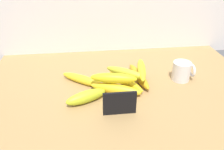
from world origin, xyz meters
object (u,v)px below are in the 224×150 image
at_px(coffee_mug, 182,71).
at_px(banana_5, 142,69).
at_px(chalkboard_sign, 120,104).
at_px(banana_6, 125,73).
at_px(banana_4, 125,81).
at_px(banana_2, 83,80).
at_px(banana_7, 114,78).
at_px(banana_1, 116,89).
at_px(banana_3, 86,97).
at_px(banana_0, 139,76).

distance_m(coffee_mug, banana_5, 0.17).
distance_m(chalkboard_sign, banana_6, 0.20).
distance_m(chalkboard_sign, banana_4, 0.19).
distance_m(banana_2, banana_5, 0.24).
xyz_separation_m(chalkboard_sign, banana_7, (-0.00, 0.13, 0.02)).
xyz_separation_m(banana_1, banana_3, (-0.11, -0.04, 0.00)).
bearing_deg(banana_2, chalkboard_sign, -60.54).
distance_m(banana_5, banana_7, 0.14).
distance_m(banana_1, banana_5, 0.15).
bearing_deg(banana_6, banana_3, -145.71).
xyz_separation_m(chalkboard_sign, banana_4, (0.05, 0.18, -0.02)).
distance_m(banana_4, banana_5, 0.08).
relative_size(banana_1, banana_5, 1.07).
xyz_separation_m(banana_5, banana_6, (-0.07, -0.01, -0.00)).
bearing_deg(chalkboard_sign, banana_7, 91.14).
height_order(chalkboard_sign, banana_7, chalkboard_sign).
bearing_deg(banana_7, banana_3, -152.41).
xyz_separation_m(banana_4, banana_7, (-0.05, -0.04, 0.04)).
bearing_deg(coffee_mug, banana_5, 176.60).
distance_m(coffee_mug, banana_4, 0.24).
distance_m(banana_1, banana_7, 0.04).
relative_size(banana_4, banana_7, 1.13).
bearing_deg(banana_0, coffee_mug, -5.64).
distance_m(coffee_mug, banana_2, 0.41).
bearing_deg(banana_7, banana_4, 39.92).
bearing_deg(banana_2, banana_6, -7.14).
height_order(banana_1, banana_6, banana_6).
height_order(banana_4, banana_6, banana_6).
bearing_deg(banana_4, chalkboard_sign, -105.73).
bearing_deg(banana_6, banana_2, 172.86).
xyz_separation_m(banana_3, banana_4, (0.16, 0.10, -0.01)).
xyz_separation_m(banana_2, banana_6, (0.17, -0.02, 0.03)).
relative_size(coffee_mug, banana_4, 0.45).
distance_m(banana_6, banana_7, 0.08).
distance_m(chalkboard_sign, banana_7, 0.14).
bearing_deg(banana_3, chalkboard_sign, -36.57).
height_order(coffee_mug, banana_0, coffee_mug).
relative_size(chalkboard_sign, banana_1, 0.56).
bearing_deg(banana_4, banana_1, -129.42).
relative_size(banana_1, banana_2, 0.98).
xyz_separation_m(banana_1, banana_2, (-0.12, 0.09, -0.00)).
distance_m(chalkboard_sign, banana_2, 0.24).
distance_m(coffee_mug, banana_7, 0.30).
bearing_deg(banana_5, banana_6, -168.20).
relative_size(banana_1, banana_6, 1.17).
distance_m(banana_0, banana_5, 0.04).
height_order(coffee_mug, banana_3, coffee_mug).
distance_m(banana_0, banana_6, 0.07).
bearing_deg(chalkboard_sign, banana_2, 119.46).
bearing_deg(banana_3, banana_2, 94.58).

